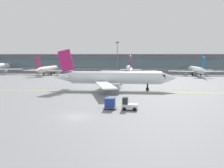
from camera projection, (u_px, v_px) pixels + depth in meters
The scene contains 10 objects.
ground_plane at pixel (75, 117), 34.89m from camera, with size 400.00×400.00×0.00m, color gray.
taxiway_centreline_stripe at pixel (115, 91), 58.90m from camera, with size 110.00×0.36×0.01m, color yellow.
terminal_concourse at pixel (120, 63), 126.80m from camera, with size 209.87×11.00×9.60m.
gate_airplane_1 at pixel (48, 69), 108.49m from camera, with size 24.32×26.12×8.66m.
gate_airplane_2 at pixel (129, 69), 104.99m from camera, with size 25.56×27.56×9.12m.
gate_airplane_3 at pixel (196, 70), 104.15m from camera, with size 24.49×26.25×8.72m.
taxiing_regional_jet at pixel (114, 78), 60.52m from camera, with size 32.01×29.84×10.63m.
baggage_tug at pixel (128, 105), 38.99m from camera, with size 2.69×1.77×2.10m.
cargo_dolly_lead at pixel (110, 103), 39.49m from camera, with size 2.20×1.73×1.94m.
apron_light_mast_1 at pixel (117, 56), 119.51m from camera, with size 1.80×0.36×15.66m.
Camera 1 is at (8.95, -33.29, 9.06)m, focal length 37.79 mm.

